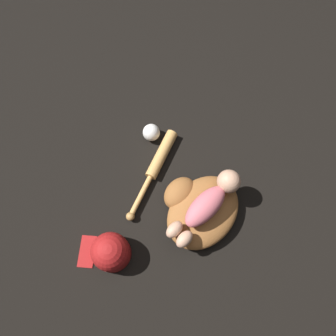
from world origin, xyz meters
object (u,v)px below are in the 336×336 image
baseball (151,132)px  baseball_cap (110,252)px  baseball_glove (199,209)px  baseball_bat (157,164)px  baby_figure (209,202)px

baseball → baseball_cap: 0.52m
baseball_glove → baseball_bat: bearing=74.8°
baseball → baseball_cap: bearing=-161.1°
baseball_glove → baseball_bat: baseball_glove is taller
baseball_cap → baseball_glove: bearing=-28.9°
baseball_glove → baseball_cap: bearing=151.1°
baseball_glove → baseball: 0.39m
baseball_bat → baseball_cap: size_ratio=1.96×
baby_figure → baseball: size_ratio=4.76×
baseball_bat → baseball: bearing=45.2°
baseball_bat → baseball_glove: bearing=-105.2°
baby_figure → baseball_cap: size_ratio=1.65×
baseball_glove → baseball_cap: (-0.33, 0.18, 0.01)m
baseball_cap → baseball: bearing=18.9°
baby_figure → baseball: 0.41m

